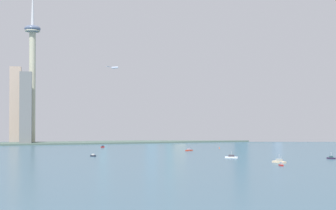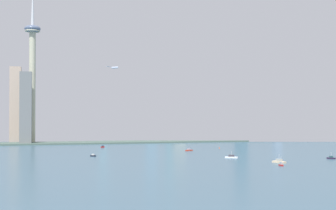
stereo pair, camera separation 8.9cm
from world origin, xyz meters
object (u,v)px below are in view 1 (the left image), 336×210
skyscraper_1 (103,112)px  channel_buoy_1 (219,148)px  skyscraper_4 (15,105)px  skyscraper_7 (151,108)px  skyscraper_3 (26,108)px  boat_5 (331,158)px  boat_6 (281,164)px  observation_tower (32,64)px  boat_2 (279,161)px  airplane (112,68)px  skyscraper_2 (170,107)px  boat_3 (231,157)px  skyscraper_5 (179,126)px  boat_0 (93,156)px  boat_1 (103,147)px  skyscraper_0 (277,122)px  skyscraper_6 (241,111)px  boat_4 (189,150)px

skyscraper_1 → channel_buoy_1: bearing=-58.6°
skyscraper_4 → skyscraper_7: skyscraper_4 is taller
skyscraper_3 → channel_buoy_1: 386.77m
boat_5 → boat_6: boat_6 is taller
observation_tower → skyscraper_4: (-34.06, 26.24, -82.58)m
skyscraper_3 → boat_2: bearing=-53.4°
channel_buoy_1 → airplane: size_ratio=0.10×
skyscraper_2 → skyscraper_7: skyscraper_7 is taller
channel_buoy_1 → airplane: 322.95m
boat_3 → channel_buoy_1: boat_3 is taller
skyscraper_2 → boat_5: (93.04, -500.10, -73.80)m
skyscraper_5 → boat_2: (-9.71, -489.72, -30.99)m
skyscraper_4 → airplane: bearing=-4.7°
boat_5 → boat_2: bearing=-120.5°
skyscraper_1 → skyscraper_2: bearing=4.4°
skyscraper_5 → skyscraper_4: bearing=179.9°
skyscraper_5 → boat_0: 414.64m
skyscraper_4 → airplane: (196.51, -16.15, 79.86)m
observation_tower → boat_2: bearing=-56.5°
boat_2 → boat_3: (-33.20, 72.90, -0.15)m
boat_1 → boat_3: (148.14, -237.67, 0.13)m
skyscraper_7 → boat_6: bearing=-87.0°
skyscraper_2 → airplane: bearing=-159.3°
skyscraper_0 → boat_5: 465.96m
boat_1 → boat_6: boat_6 is taller
skyscraper_0 → boat_3: size_ratio=4.67×
boat_1 → boat_5: 392.51m
skyscraper_1 → channel_buoy_1: size_ratio=44.78×
skyscraper_4 → boat_5: size_ratio=14.91×
observation_tower → boat_6: size_ratio=31.47×
skyscraper_6 → boat_5: bearing=-98.6°
boat_1 → airplane: size_ratio=0.26×
boat_4 → boat_3: bearing=74.6°
skyscraper_7 → boat_4: skyscraper_7 is taller
skyscraper_3 → skyscraper_6: (479.49, 65.20, -5.01)m
boat_6 → airplane: airplane is taller
skyscraper_1 → boat_6: size_ratio=11.94×
boat_4 → channel_buoy_1: 74.33m
observation_tower → skyscraper_0: (547.25, 3.56, -120.82)m
skyscraper_5 → boat_0: skyscraper_5 is taller
skyscraper_3 → boat_3: 461.13m
observation_tower → skyscraper_6: size_ratio=2.51×
skyscraper_0 → boat_2: 527.01m
boat_4 → airplane: 325.58m
skyscraper_2 → airplane: 173.51m
skyscraper_0 → airplane: (-384.79, 6.52, 118.10)m
skyscraper_7 → boat_4: bearing=-91.7°
boat_5 → boat_3: bearing=-157.4°
skyscraper_0 → boat_1: bearing=-159.6°
skyscraper_0 → skyscraper_1: 401.04m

